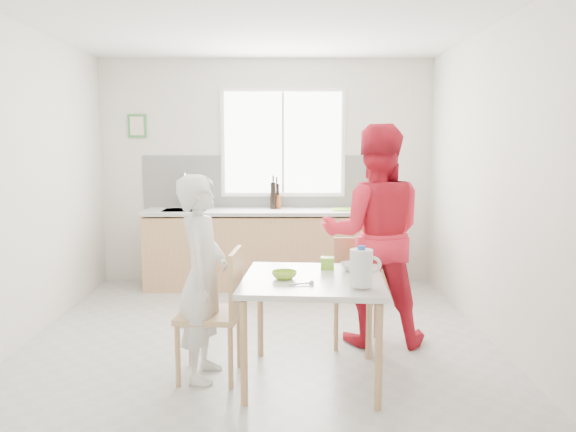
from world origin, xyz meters
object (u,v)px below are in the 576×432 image
(bowl_white, at_px, (354,267))
(wine_bottle_a, at_px, (273,195))
(person_white, at_px, (203,278))
(bowl_green, at_px, (284,275))
(chair_far, at_px, (357,286))
(wine_bottle_b, at_px, (277,196))
(person_red, at_px, (374,235))
(milk_jug, at_px, (362,267))
(dining_table, at_px, (313,288))
(chair_left, at_px, (219,308))

(bowl_white, relative_size, wine_bottle_a, 0.65)
(person_white, distance_m, bowl_green, 0.59)
(chair_far, height_order, wine_bottle_b, wine_bottle_b)
(person_red, height_order, bowl_green, person_red)
(person_red, relative_size, milk_jug, 7.02)
(wine_bottle_b, bearing_deg, wine_bottle_a, -121.34)
(bowl_green, bearing_deg, dining_table, 9.45)
(chair_left, height_order, person_white, person_white)
(person_red, bearing_deg, chair_left, 35.69)
(bowl_white, height_order, milk_jug, milk_jug)
(milk_jug, height_order, wine_bottle_a, wine_bottle_a)
(bowl_green, xyz_separation_m, wine_bottle_b, (-0.09, 2.86, 0.29))
(dining_table, distance_m, person_red, 1.00)
(person_white, bearing_deg, person_red, -56.75)
(chair_left, xyz_separation_m, chair_far, (1.09, 0.73, -0.03))
(bowl_green, height_order, wine_bottle_b, wine_bottle_b)
(person_white, height_order, wine_bottle_b, person_white)
(wine_bottle_a, distance_m, wine_bottle_b, 0.08)
(dining_table, height_order, bowl_green, bowl_green)
(person_red, bearing_deg, dining_table, 59.74)
(dining_table, distance_m, wine_bottle_b, 2.87)
(bowl_white, bearing_deg, wine_bottle_b, 103.27)
(wine_bottle_a, bearing_deg, milk_jug, -78.27)
(person_white, bearing_deg, chair_far, -54.38)
(person_red, bearing_deg, milk_jug, 81.59)
(chair_left, distance_m, chair_far, 1.31)
(bowl_green, distance_m, bowl_white, 0.58)
(chair_far, distance_m, wine_bottle_b, 2.24)
(dining_table, bearing_deg, chair_left, 175.42)
(person_white, bearing_deg, wine_bottle_a, -4.94)
(milk_jug, bearing_deg, person_white, 165.91)
(wine_bottle_a, bearing_deg, bowl_green, -87.29)
(dining_table, xyz_separation_m, wine_bottle_a, (-0.34, 2.76, 0.40))
(chair_left, bearing_deg, wine_bottle_a, 177.40)
(milk_jug, distance_m, wine_bottle_b, 3.19)
(milk_jug, height_order, wine_bottle_b, wine_bottle_b)
(bowl_green, bearing_deg, wine_bottle_a, 92.71)
(chair_far, xyz_separation_m, bowl_white, (-0.10, -0.56, 0.29))
(person_red, relative_size, bowl_green, 10.63)
(person_white, height_order, person_red, person_red)
(dining_table, relative_size, person_white, 0.71)
(wine_bottle_b, bearing_deg, bowl_green, -88.18)
(person_red, distance_m, bowl_white, 0.64)
(person_white, bearing_deg, wine_bottle_b, -5.54)
(chair_far, bearing_deg, bowl_white, -95.04)
(wine_bottle_b, bearing_deg, person_red, -67.29)
(bowl_white, distance_m, milk_jug, 0.54)
(dining_table, relative_size, chair_far, 1.19)
(chair_far, relative_size, person_white, 0.60)
(milk_jug, bearing_deg, chair_left, 164.41)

